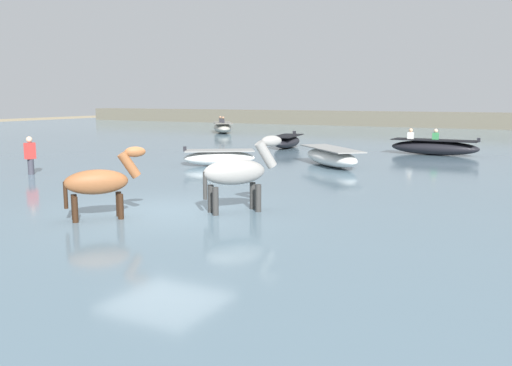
{
  "coord_description": "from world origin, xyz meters",
  "views": [
    {
      "loc": [
        7.49,
        -9.65,
        2.88
      ],
      "look_at": [
        1.35,
        1.85,
        0.86
      ],
      "focal_mm": 38.34,
      "sensor_mm": 36.0,
      "label": 1
    }
  ],
  "objects_px": {
    "boat_far_inshore": "(287,142)",
    "boat_distant_east": "(331,157)",
    "horse_trailing_chestnut": "(100,184)",
    "boat_mid_outer": "(223,128)",
    "boat_mid_channel": "(434,147)",
    "boat_distant_west": "(219,158)",
    "person_onlooker_left": "(30,159)",
    "horse_lead_grey": "(238,174)"
  },
  "relations": [
    {
      "from": "boat_far_inshore",
      "to": "boat_distant_east",
      "type": "bearing_deg",
      "value": -52.76
    },
    {
      "from": "horse_trailing_chestnut",
      "to": "boat_mid_outer",
      "type": "xyz_separation_m",
      "value": [
        -13.01,
        26.07,
        -0.37
      ]
    },
    {
      "from": "boat_mid_channel",
      "to": "boat_distant_west",
      "type": "xyz_separation_m",
      "value": [
        -6.44,
        -7.94,
        -0.05
      ]
    },
    {
      "from": "person_onlooker_left",
      "to": "boat_mid_channel",
      "type": "bearing_deg",
      "value": 50.51
    },
    {
      "from": "boat_far_inshore",
      "to": "boat_mid_channel",
      "type": "bearing_deg",
      "value": -1.12
    },
    {
      "from": "horse_trailing_chestnut",
      "to": "boat_distant_east",
      "type": "relative_size",
      "value": 0.53
    },
    {
      "from": "boat_distant_east",
      "to": "boat_mid_channel",
      "type": "xyz_separation_m",
      "value": [
        2.69,
        6.01,
        0.01
      ]
    },
    {
      "from": "boat_distant_east",
      "to": "person_onlooker_left",
      "type": "xyz_separation_m",
      "value": [
        -8.02,
        -6.98,
        0.18
      ]
    },
    {
      "from": "horse_trailing_chestnut",
      "to": "boat_mid_channel",
      "type": "height_order",
      "value": "horse_trailing_chestnut"
    },
    {
      "from": "boat_mid_outer",
      "to": "boat_distant_west",
      "type": "relative_size",
      "value": 1.42
    },
    {
      "from": "boat_far_inshore",
      "to": "boat_mid_outer",
      "type": "height_order",
      "value": "boat_mid_outer"
    },
    {
      "from": "boat_mid_outer",
      "to": "boat_distant_west",
      "type": "distance_m",
      "value": 19.9
    },
    {
      "from": "horse_lead_grey",
      "to": "boat_mid_channel",
      "type": "bearing_deg",
      "value": 84.08
    },
    {
      "from": "horse_lead_grey",
      "to": "person_onlooker_left",
      "type": "distance_m",
      "value": 9.38
    },
    {
      "from": "boat_mid_channel",
      "to": "boat_distant_west",
      "type": "relative_size",
      "value": 1.39
    },
    {
      "from": "boat_far_inshore",
      "to": "boat_distant_east",
      "type": "xyz_separation_m",
      "value": [
        4.68,
        -6.16,
        0.02
      ]
    },
    {
      "from": "horse_trailing_chestnut",
      "to": "boat_far_inshore",
      "type": "height_order",
      "value": "horse_trailing_chestnut"
    },
    {
      "from": "horse_trailing_chestnut",
      "to": "boat_distant_west",
      "type": "relative_size",
      "value": 0.67
    },
    {
      "from": "boat_distant_west",
      "to": "person_onlooker_left",
      "type": "relative_size",
      "value": 1.72
    },
    {
      "from": "horse_lead_grey",
      "to": "boat_distant_east",
      "type": "height_order",
      "value": "horse_lead_grey"
    },
    {
      "from": "boat_mid_outer",
      "to": "boat_distant_east",
      "type": "bearing_deg",
      "value": -47.02
    },
    {
      "from": "boat_mid_channel",
      "to": "person_onlooker_left",
      "type": "distance_m",
      "value": 16.84
    },
    {
      "from": "boat_distant_east",
      "to": "person_onlooker_left",
      "type": "distance_m",
      "value": 10.64
    },
    {
      "from": "boat_distant_east",
      "to": "person_onlooker_left",
      "type": "bearing_deg",
      "value": -138.97
    },
    {
      "from": "horse_trailing_chestnut",
      "to": "boat_far_inshore",
      "type": "distance_m",
      "value": 17.53
    },
    {
      "from": "boat_mid_channel",
      "to": "boat_mid_outer",
      "type": "distance_m",
      "value": 19.05
    },
    {
      "from": "boat_far_inshore",
      "to": "boat_mid_outer",
      "type": "bearing_deg",
      "value": 136.4
    },
    {
      "from": "horse_trailing_chestnut",
      "to": "person_onlooker_left",
      "type": "height_order",
      "value": "horse_trailing_chestnut"
    },
    {
      "from": "horse_trailing_chestnut",
      "to": "boat_far_inshore",
      "type": "xyz_separation_m",
      "value": [
        -3.63,
        17.14,
        -0.43
      ]
    },
    {
      "from": "horse_lead_grey",
      "to": "boat_far_inshore",
      "type": "relative_size",
      "value": 0.61
    },
    {
      "from": "boat_mid_channel",
      "to": "horse_trailing_chestnut",
      "type": "bearing_deg",
      "value": -102.38
    },
    {
      "from": "boat_far_inshore",
      "to": "boat_distant_east",
      "type": "height_order",
      "value": "boat_far_inshore"
    },
    {
      "from": "boat_mid_outer",
      "to": "boat_mid_channel",
      "type": "bearing_deg",
      "value": -28.46
    },
    {
      "from": "boat_distant_east",
      "to": "boat_mid_channel",
      "type": "distance_m",
      "value": 6.59
    },
    {
      "from": "horse_trailing_chestnut",
      "to": "boat_distant_west",
      "type": "bearing_deg",
      "value": 106.62
    },
    {
      "from": "boat_mid_channel",
      "to": "boat_far_inshore",
      "type": "bearing_deg",
      "value": 178.88
    },
    {
      "from": "boat_mid_channel",
      "to": "person_onlooker_left",
      "type": "bearing_deg",
      "value": -129.49
    },
    {
      "from": "boat_far_inshore",
      "to": "boat_distant_west",
      "type": "distance_m",
      "value": 8.14
    },
    {
      "from": "horse_lead_grey",
      "to": "person_onlooker_left",
      "type": "relative_size",
      "value": 1.26
    },
    {
      "from": "horse_lead_grey",
      "to": "horse_trailing_chestnut",
      "type": "xyz_separation_m",
      "value": [
        -2.18,
        -2.01,
        -0.11
      ]
    },
    {
      "from": "boat_distant_west",
      "to": "horse_trailing_chestnut",
      "type": "bearing_deg",
      "value": -73.38
    },
    {
      "from": "boat_distant_east",
      "to": "boat_far_inshore",
      "type": "bearing_deg",
      "value": 127.24
    }
  ]
}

